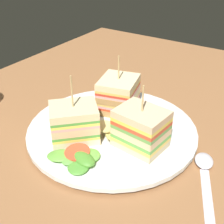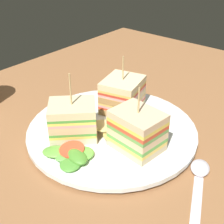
{
  "view_description": "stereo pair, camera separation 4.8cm",
  "coord_description": "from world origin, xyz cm",
  "px_view_note": "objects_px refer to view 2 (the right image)",
  "views": [
    {
      "loc": [
        34.59,
        22.57,
        29.26
      ],
      "look_at": [
        0.0,
        0.0,
        4.34
      ],
      "focal_mm": 49.08,
      "sensor_mm": 36.0,
      "label": 1
    },
    {
      "loc": [
        31.72,
        26.44,
        29.26
      ],
      "look_at": [
        0.0,
        0.0,
        4.34
      ],
      "focal_mm": 49.08,
      "sensor_mm": 36.0,
      "label": 2
    }
  ],
  "objects_px": {
    "sandwich_wedge_0": "(73,120)",
    "sandwich_wedge_2": "(122,95)",
    "plate": "(112,130)",
    "sandwich_wedge_1": "(137,131)",
    "spoon": "(199,179)",
    "chip_pile": "(113,130)"
  },
  "relations": [
    {
      "from": "sandwich_wedge_1",
      "to": "sandwich_wedge_2",
      "type": "relative_size",
      "value": 1.0
    },
    {
      "from": "chip_pile",
      "to": "sandwich_wedge_2",
      "type": "bearing_deg",
      "value": -151.79
    },
    {
      "from": "sandwich_wedge_1",
      "to": "chip_pile",
      "type": "relative_size",
      "value": 1.39
    },
    {
      "from": "sandwich_wedge_2",
      "to": "sandwich_wedge_1",
      "type": "bearing_deg",
      "value": 34.66
    },
    {
      "from": "sandwich_wedge_0",
      "to": "chip_pile",
      "type": "relative_size",
      "value": 1.46
    },
    {
      "from": "plate",
      "to": "spoon",
      "type": "bearing_deg",
      "value": 86.93
    },
    {
      "from": "sandwich_wedge_0",
      "to": "chip_pile",
      "type": "bearing_deg",
      "value": -7.56
    },
    {
      "from": "plate",
      "to": "sandwich_wedge_1",
      "type": "xyz_separation_m",
      "value": [
        0.02,
        0.06,
        0.04
      ]
    },
    {
      "from": "sandwich_wedge_0",
      "to": "spoon",
      "type": "relative_size",
      "value": 0.68
    },
    {
      "from": "sandwich_wedge_1",
      "to": "spoon",
      "type": "xyz_separation_m",
      "value": [
        -0.01,
        0.1,
        -0.04
      ]
    },
    {
      "from": "chip_pile",
      "to": "sandwich_wedge_0",
      "type": "bearing_deg",
      "value": -52.92
    },
    {
      "from": "sandwich_wedge_0",
      "to": "sandwich_wedge_2",
      "type": "xyz_separation_m",
      "value": [
        -0.11,
        0.01,
        0.0
      ]
    },
    {
      "from": "sandwich_wedge_1",
      "to": "chip_pile",
      "type": "bearing_deg",
      "value": 7.53
    },
    {
      "from": "sandwich_wedge_2",
      "to": "chip_pile",
      "type": "xyz_separation_m",
      "value": [
        0.08,
        0.04,
        -0.02
      ]
    },
    {
      "from": "sandwich_wedge_2",
      "to": "spoon",
      "type": "height_order",
      "value": "sandwich_wedge_2"
    },
    {
      "from": "spoon",
      "to": "plate",
      "type": "bearing_deg",
      "value": 64.29
    },
    {
      "from": "chip_pile",
      "to": "spoon",
      "type": "xyz_separation_m",
      "value": [
        -0.01,
        0.14,
        -0.02
      ]
    },
    {
      "from": "sandwich_wedge_2",
      "to": "chip_pile",
      "type": "relative_size",
      "value": 1.39
    },
    {
      "from": "sandwich_wedge_2",
      "to": "spoon",
      "type": "bearing_deg",
      "value": 55.98
    },
    {
      "from": "sandwich_wedge_2",
      "to": "chip_pile",
      "type": "height_order",
      "value": "sandwich_wedge_2"
    },
    {
      "from": "plate",
      "to": "spoon",
      "type": "xyz_separation_m",
      "value": [
        0.01,
        0.16,
        -0.0
      ]
    },
    {
      "from": "plate",
      "to": "sandwich_wedge_2",
      "type": "distance_m",
      "value": 0.07
    }
  ]
}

